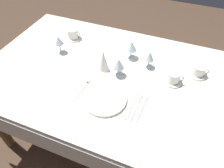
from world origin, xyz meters
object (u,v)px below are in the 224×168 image
dinner_plate (105,99)px  wine_glass_right (119,64)px  wine_glass_centre (149,57)px  spoon_dessert (143,104)px  napkin_folded (103,61)px  dinner_knife (132,106)px  fork_outer (83,88)px  wine_glass_far (131,47)px  coffee_cup_right (73,33)px  spoon_soup (137,104)px  coffee_cup_left (174,77)px  wine_glass_left (59,41)px  coffee_cup_far (199,70)px

dinner_plate → wine_glass_right: (-0.00, 0.24, 0.08)m
dinner_plate → wine_glass_centre: size_ratio=2.09×
spoon_dessert → napkin_folded: 0.40m
dinner_plate → dinner_knife: dinner_plate is taller
fork_outer → wine_glass_far: bearing=65.9°
coffee_cup_right → napkin_folded: napkin_folded is taller
spoon_soup → dinner_knife: bearing=-135.0°
dinner_plate → coffee_cup_left: coffee_cup_left is taller
wine_glass_left → wine_glass_far: 0.53m
spoon_dessert → coffee_cup_left: 0.29m
dinner_plate → napkin_folded: 0.28m
dinner_plate → spoon_soup: dinner_plate is taller
dinner_knife → napkin_folded: size_ratio=1.45×
dinner_plate → coffee_cup_left: size_ratio=2.56×
fork_outer → spoon_soup: (0.36, 0.01, 0.00)m
wine_glass_centre → wine_glass_left: (-0.66, -0.08, 0.01)m
wine_glass_far → napkin_folded: size_ratio=0.90×
spoon_soup → wine_glass_left: (-0.68, 0.27, 0.09)m
coffee_cup_far → wine_glass_centre: size_ratio=0.84×
coffee_cup_far → wine_glass_right: bearing=-158.5°
dinner_knife → spoon_dessert: 0.07m
dinner_knife → coffee_cup_right: bearing=143.2°
fork_outer → spoon_soup: bearing=1.2°
dinner_plate → wine_glass_left: wine_glass_left is taller
coffee_cup_right → wine_glass_far: bearing=-7.0°
spoon_dessert → wine_glass_left: (-0.72, 0.26, 0.09)m
coffee_cup_left → wine_glass_left: bearing=179.5°
coffee_cup_left → napkin_folded: napkin_folded is taller
wine_glass_centre → coffee_cup_right: bearing=169.9°
spoon_soup → spoon_dessert: bearing=11.7°
spoon_dessert → coffee_cup_right: size_ratio=1.82×
coffee_cup_right → coffee_cup_left: bearing=-13.5°
fork_outer → spoon_dessert: spoon_dessert is taller
dinner_plate → wine_glass_right: bearing=90.2°
dinner_plate → wine_glass_left: 0.59m
dinner_plate → wine_glass_left: size_ratio=1.94×
coffee_cup_right → wine_glass_far: size_ratio=0.81×
fork_outer → coffee_cup_left: coffee_cup_left is taller
coffee_cup_right → wine_glass_centre: size_ratio=0.88×
spoon_soup → coffee_cup_left: bearing=58.1°
wine_glass_right → spoon_dessert: bearing=-39.6°
spoon_soup → wine_glass_centre: 0.36m
dinner_plate → spoon_soup: bearing=12.2°
dinner_knife → spoon_dessert: size_ratio=1.09×
fork_outer → dinner_knife: same height
dinner_knife → wine_glass_far: size_ratio=1.61×
wine_glass_left → napkin_folded: napkin_folded is taller
fork_outer → wine_glass_left: (-0.33, 0.27, 0.09)m
wine_glass_centre → wine_glass_right: (-0.16, -0.15, 0.01)m
dinner_knife → wine_glass_left: (-0.66, 0.30, 0.09)m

